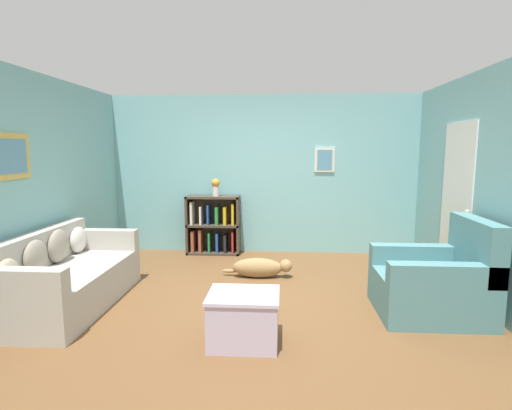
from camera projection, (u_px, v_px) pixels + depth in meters
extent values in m
plane|color=brown|center=(254.00, 300.00, 4.60)|extent=(14.00, 14.00, 0.00)
cube|color=#7AB7BC|center=(263.00, 175.00, 6.64)|extent=(5.60, 0.10, 2.60)
cube|color=silver|center=(325.00, 160.00, 6.48)|extent=(0.32, 0.02, 0.40)
cube|color=#568EAD|center=(325.00, 160.00, 6.46)|extent=(0.24, 0.01, 0.32)
cube|color=#7AB7BC|center=(33.00, 186.00, 4.58)|extent=(0.10, 5.00, 2.60)
cube|color=gold|center=(12.00, 156.00, 4.13)|extent=(0.02, 0.56, 0.48)
cube|color=#568EAD|center=(13.00, 156.00, 4.13)|extent=(0.01, 0.44, 0.36)
cube|color=#7AB7BC|center=(492.00, 189.00, 4.25)|extent=(0.10, 5.00, 2.60)
cube|color=white|center=(456.00, 205.00, 4.98)|extent=(0.02, 0.84, 2.05)
sphere|color=tan|center=(467.00, 212.00, 4.64)|extent=(0.05, 0.05, 0.05)
cube|color=#ADA89E|center=(71.00, 287.00, 4.40)|extent=(0.88, 1.87, 0.43)
cube|color=#ADA89E|center=(37.00, 250.00, 4.36)|extent=(0.16, 1.87, 0.40)
cube|color=#ADA89E|center=(18.00, 283.00, 3.51)|extent=(0.88, 0.16, 0.26)
cube|color=#ADA89E|center=(104.00, 239.00, 5.19)|extent=(0.88, 0.16, 0.26)
ellipsoid|color=tan|center=(8.00, 274.00, 3.72)|extent=(0.14, 0.29, 0.29)
ellipsoid|color=gray|center=(36.00, 257.00, 4.14)|extent=(0.14, 0.36, 0.36)
ellipsoid|color=gray|center=(59.00, 246.00, 4.57)|extent=(0.14, 0.39, 0.39)
ellipsoid|color=beige|center=(78.00, 240.00, 5.01)|extent=(0.14, 0.33, 0.33)
cube|color=#42382D|center=(188.00, 225.00, 6.60)|extent=(0.04, 0.33, 0.96)
cube|color=#42382D|center=(238.00, 225.00, 6.55)|extent=(0.04, 0.33, 0.96)
cube|color=#42382D|center=(215.00, 223.00, 6.73)|extent=(0.87, 0.02, 0.96)
cube|color=#42382D|center=(214.00, 252.00, 6.64)|extent=(0.87, 0.33, 0.04)
cube|color=#42382D|center=(213.00, 225.00, 6.57)|extent=(0.87, 0.33, 0.04)
cube|color=#42382D|center=(213.00, 197.00, 6.51)|extent=(0.87, 0.33, 0.04)
cube|color=brown|center=(194.00, 241.00, 6.63)|extent=(0.05, 0.25, 0.37)
cube|color=silver|center=(192.00, 213.00, 6.56)|extent=(0.04, 0.25, 0.37)
cube|color=brown|center=(201.00, 241.00, 6.62)|extent=(0.04, 0.25, 0.39)
cube|color=silver|center=(201.00, 215.00, 6.55)|extent=(0.03, 0.25, 0.30)
cube|color=#287A3D|center=(210.00, 242.00, 6.61)|extent=(0.03, 0.25, 0.34)
cube|color=#234C9E|center=(209.00, 214.00, 6.54)|extent=(0.03, 0.25, 0.33)
cube|color=#234C9E|center=(218.00, 243.00, 6.60)|extent=(0.03, 0.25, 0.34)
cube|color=#287A3D|center=(217.00, 215.00, 6.54)|extent=(0.05, 0.25, 0.29)
cube|color=black|center=(226.00, 244.00, 6.60)|extent=(0.04, 0.25, 0.31)
cube|color=gold|center=(225.00, 215.00, 6.53)|extent=(0.04, 0.25, 0.29)
cube|color=#B22823|center=(233.00, 242.00, 6.58)|extent=(0.03, 0.25, 0.37)
cube|color=gold|center=(233.00, 214.00, 6.52)|extent=(0.04, 0.25, 0.34)
cube|color=slate|center=(429.00, 294.00, 4.19)|extent=(1.07, 0.93, 0.43)
cube|color=slate|center=(476.00, 247.00, 4.09)|extent=(0.18, 0.93, 0.59)
cube|color=slate|center=(445.00, 275.00, 3.77)|extent=(1.07, 0.18, 0.22)
cube|color=slate|center=(418.00, 254.00, 4.51)|extent=(1.07, 0.18, 0.22)
cube|color=#BCB2D1|center=(244.00, 318.00, 3.55)|extent=(0.61, 0.48, 0.46)
cube|color=silver|center=(244.00, 295.00, 3.52)|extent=(0.63, 0.51, 0.03)
ellipsoid|color=#9E7A4C|center=(258.00, 268.00, 5.39)|extent=(0.68, 0.24, 0.26)
sphere|color=#9E7A4C|center=(286.00, 266.00, 5.36)|extent=(0.17, 0.17, 0.17)
ellipsoid|color=#9E7A4C|center=(229.00, 271.00, 5.47)|extent=(0.20, 0.05, 0.05)
cylinder|color=silver|center=(216.00, 191.00, 6.49)|extent=(0.10, 0.10, 0.16)
sphere|color=orange|center=(216.00, 183.00, 6.47)|extent=(0.13, 0.13, 0.13)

